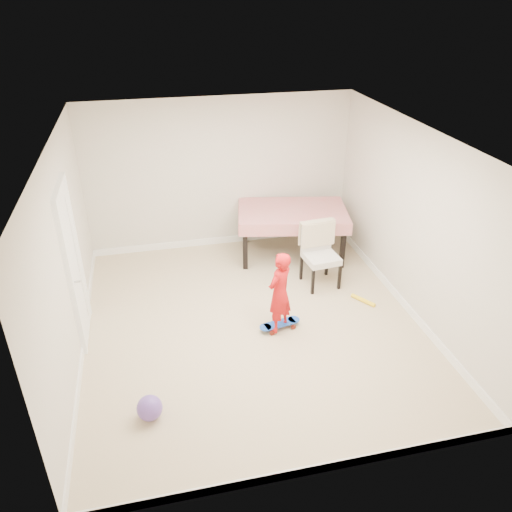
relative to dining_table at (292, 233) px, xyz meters
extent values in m
plane|color=tan|center=(-1.09, -1.80, -0.42)|extent=(5.00, 5.00, 0.00)
cube|color=white|center=(-1.09, -1.80, 2.16)|extent=(4.50, 5.00, 0.04)
cube|color=beige|center=(-1.09, 0.68, 0.88)|extent=(4.50, 0.04, 2.60)
cube|color=beige|center=(-1.09, -4.28, 0.88)|extent=(4.50, 0.04, 2.60)
cube|color=beige|center=(-3.32, -1.80, 0.88)|extent=(0.04, 5.00, 2.60)
cube|color=beige|center=(1.14, -1.80, 0.88)|extent=(0.04, 5.00, 2.60)
cube|color=white|center=(-3.31, -1.50, 0.60)|extent=(0.11, 0.94, 2.11)
cube|color=white|center=(-1.09, 0.69, -0.36)|extent=(4.50, 0.02, 0.12)
cube|color=white|center=(-1.09, -4.29, -0.36)|extent=(4.50, 0.02, 0.12)
cube|color=white|center=(-3.33, -1.80, -0.36)|extent=(0.02, 5.00, 0.12)
cube|color=white|center=(1.15, -1.80, -0.36)|extent=(0.02, 5.00, 0.12)
imported|color=red|center=(-0.77, -2.03, 0.15)|extent=(0.50, 0.48, 1.15)
sphere|color=#6646A9|center=(-2.54, -3.22, -0.28)|extent=(0.28, 0.28, 0.28)
cylinder|color=yellow|center=(0.63, -1.65, -0.39)|extent=(0.27, 0.37, 0.06)
camera|label=1|loc=(-2.29, -7.29, 3.75)|focal=35.00mm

